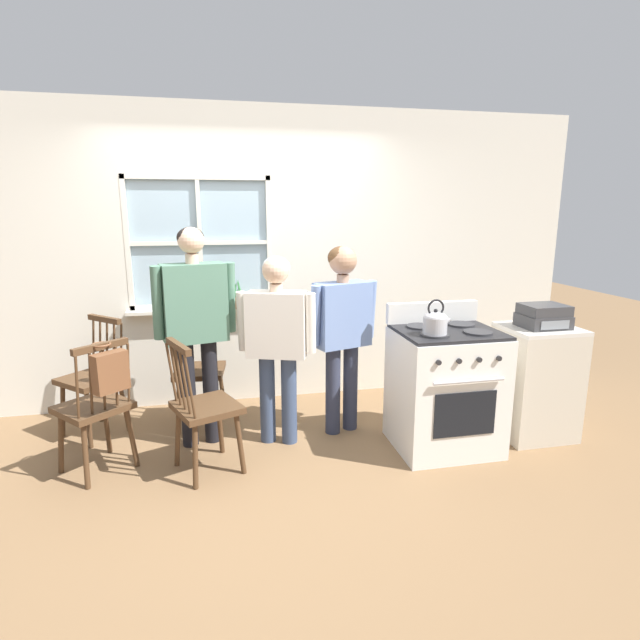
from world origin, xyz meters
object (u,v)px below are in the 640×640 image
person_teen_center (277,332)px  potted_plant (238,298)px  stove (445,388)px  stereo (544,316)px  chair_center_cluster (93,380)px  side_counter (535,381)px  handbag (110,371)px  chair_near_wall (197,372)px  kettle (435,322)px  person_elderly_left (195,317)px  chair_near_stove (204,409)px  chair_by_window (95,409)px  person_adult_right (342,320)px

person_teen_center → potted_plant: (-0.25, 0.91, 0.11)m
stove → stereo: size_ratio=3.19×
chair_center_cluster → side_counter: 3.55m
handbag → stereo: size_ratio=0.90×
chair_near_wall → chair_center_cluster: same height
chair_near_wall → handbag: (-0.51, -0.85, 0.32)m
kettle → potted_plant: kettle is taller
chair_center_cluster → stereo: bearing=31.2°
chair_center_cluster → stereo: stereo is taller
person_elderly_left → kettle: size_ratio=6.77×
handbag → stove: bearing=0.6°
chair_near_stove → stereo: size_ratio=2.80×
chair_center_cluster → side_counter: chair_center_cluster is taller
chair_near_wall → side_counter: size_ratio=1.06×
chair_near_wall → side_counter: chair_near_wall is taller
chair_by_window → person_adult_right: person_adult_right is taller
kettle → potted_plant: (-1.31, 1.38, -0.02)m
chair_center_cluster → handbag: same height
chair_center_cluster → person_teen_center: size_ratio=0.65×
chair_near_wall → person_teen_center: bearing=-121.4°
kettle → chair_near_stove: bearing=175.5°
chair_center_cluster → kettle: bearing=23.3°
handbag → potted_plant: bearing=55.2°
person_elderly_left → potted_plant: size_ratio=6.24×
chair_center_cluster → handbag: 0.94m
person_elderly_left → person_teen_center: 0.62m
potted_plant → chair_near_stove: bearing=-103.9°
chair_center_cluster → potted_plant: (1.19, 0.45, 0.54)m
stove → kettle: bearing=-141.9°
kettle → chair_near_wall: bearing=150.4°
chair_near_stove → chair_center_cluster: bearing=25.1°
kettle → handbag: bearing=177.2°
chair_near_wall → stereo: stereo is taller
side_counter → person_elderly_left: bearing=171.4°
person_teen_center → person_adult_right: bearing=29.3°
chair_by_window → stove: size_ratio=0.88×
stereo → chair_by_window: bearing=177.8°
chair_near_stove → kettle: size_ratio=3.85×
chair_near_stove → person_teen_center: bearing=-80.6°
handbag → stereo: 3.17m
person_teen_center → side_counter: person_teen_center is taller
chair_near_wall → kettle: size_ratio=3.85×
chair_center_cluster → person_adult_right: (1.97, -0.37, 0.48)m
chair_near_wall → side_counter: 2.77m
chair_center_cluster → side_counter: size_ratio=1.06×
chair_by_window → stereo: bearing=136.3°
person_teen_center → person_adult_right: (0.53, 0.09, 0.05)m
chair_by_window → chair_near_stove: (0.73, -0.16, 0.00)m
chair_by_window → person_elderly_left: bearing=161.3°
chair_center_cluster → person_adult_right: person_adult_right is taller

